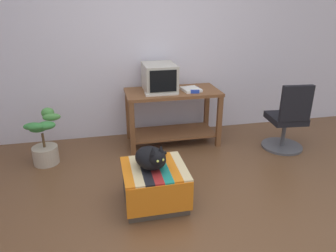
{
  "coord_description": "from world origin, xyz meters",
  "views": [
    {
      "loc": [
        -0.69,
        -2.23,
        1.83
      ],
      "look_at": [
        -0.0,
        0.85,
        0.55
      ],
      "focal_mm": 33.66,
      "sensor_mm": 36.0,
      "label": 1
    }
  ],
  "objects_px": {
    "desk": "(172,108)",
    "office_chair": "(288,122)",
    "keyboard": "(161,93)",
    "cat": "(152,158)",
    "ottoman_with_blanket": "(155,185)",
    "tv_monitor": "(159,78)",
    "stapler": "(195,92)",
    "potted_plant": "(44,143)",
    "book": "(191,89)"
  },
  "relations": [
    {
      "from": "desk",
      "to": "office_chair",
      "type": "distance_m",
      "value": 1.47
    },
    {
      "from": "book",
      "to": "stapler",
      "type": "distance_m",
      "value": 0.12
    },
    {
      "from": "cat",
      "to": "stapler",
      "type": "bearing_deg",
      "value": 39.81
    },
    {
      "from": "desk",
      "to": "book",
      "type": "distance_m",
      "value": 0.35
    },
    {
      "from": "keyboard",
      "to": "potted_plant",
      "type": "height_order",
      "value": "keyboard"
    },
    {
      "from": "potted_plant",
      "to": "office_chair",
      "type": "height_order",
      "value": "office_chair"
    },
    {
      "from": "office_chair",
      "to": "desk",
      "type": "bearing_deg",
      "value": -15.92
    },
    {
      "from": "book",
      "to": "potted_plant",
      "type": "height_order",
      "value": "book"
    },
    {
      "from": "book",
      "to": "ottoman_with_blanket",
      "type": "bearing_deg",
      "value": -127.45
    },
    {
      "from": "ottoman_with_blanket",
      "to": "tv_monitor",
      "type": "bearing_deg",
      "value": 76.86
    },
    {
      "from": "desk",
      "to": "cat",
      "type": "bearing_deg",
      "value": -110.92
    },
    {
      "from": "office_chair",
      "to": "ottoman_with_blanket",
      "type": "bearing_deg",
      "value": 28.4
    },
    {
      "from": "keyboard",
      "to": "ottoman_with_blanket",
      "type": "bearing_deg",
      "value": -103.44
    },
    {
      "from": "cat",
      "to": "office_chair",
      "type": "xyz_separation_m",
      "value": [
        1.87,
        0.77,
        -0.1
      ]
    },
    {
      "from": "keyboard",
      "to": "potted_plant",
      "type": "xyz_separation_m",
      "value": [
        -1.42,
        -0.13,
        -0.47
      ]
    },
    {
      "from": "ottoman_with_blanket",
      "to": "office_chair",
      "type": "distance_m",
      "value": 2.02
    },
    {
      "from": "tv_monitor",
      "to": "keyboard",
      "type": "distance_m",
      "value": 0.25
    },
    {
      "from": "cat",
      "to": "potted_plant",
      "type": "xyz_separation_m",
      "value": [
        -1.1,
        1.05,
        -0.22
      ]
    },
    {
      "from": "desk",
      "to": "ottoman_with_blanket",
      "type": "relative_size",
      "value": 2.06
    },
    {
      "from": "keyboard",
      "to": "office_chair",
      "type": "bearing_deg",
      "value": -13.79
    },
    {
      "from": "ottoman_with_blanket",
      "to": "cat",
      "type": "distance_m",
      "value": 0.29
    },
    {
      "from": "book",
      "to": "desk",
      "type": "bearing_deg",
      "value": 161.08
    },
    {
      "from": "tv_monitor",
      "to": "ottoman_with_blanket",
      "type": "height_order",
      "value": "tv_monitor"
    },
    {
      "from": "ottoman_with_blanket",
      "to": "stapler",
      "type": "xyz_separation_m",
      "value": [
        0.73,
        1.15,
        0.55
      ]
    },
    {
      "from": "tv_monitor",
      "to": "office_chair",
      "type": "bearing_deg",
      "value": -21.28
    },
    {
      "from": "cat",
      "to": "potted_plant",
      "type": "relative_size",
      "value": 0.66
    },
    {
      "from": "cat",
      "to": "potted_plant",
      "type": "bearing_deg",
      "value": 119.24
    },
    {
      "from": "office_chair",
      "to": "stapler",
      "type": "bearing_deg",
      "value": -12.75
    },
    {
      "from": "potted_plant",
      "to": "stapler",
      "type": "relative_size",
      "value": 5.93
    },
    {
      "from": "cat",
      "to": "office_chair",
      "type": "height_order",
      "value": "office_chair"
    },
    {
      "from": "keyboard",
      "to": "cat",
      "type": "height_order",
      "value": "keyboard"
    },
    {
      "from": "office_chair",
      "to": "tv_monitor",
      "type": "bearing_deg",
      "value": -15.81
    },
    {
      "from": "book",
      "to": "ottoman_with_blanket",
      "type": "height_order",
      "value": "book"
    },
    {
      "from": "book",
      "to": "office_chair",
      "type": "relative_size",
      "value": 0.28
    },
    {
      "from": "tv_monitor",
      "to": "ottoman_with_blanket",
      "type": "relative_size",
      "value": 0.86
    },
    {
      "from": "keyboard",
      "to": "stapler",
      "type": "height_order",
      "value": "stapler"
    },
    {
      "from": "book",
      "to": "cat",
      "type": "bearing_deg",
      "value": -128.33
    },
    {
      "from": "tv_monitor",
      "to": "keyboard",
      "type": "height_order",
      "value": "tv_monitor"
    },
    {
      "from": "cat",
      "to": "office_chair",
      "type": "bearing_deg",
      "value": 5.56
    },
    {
      "from": "tv_monitor",
      "to": "cat",
      "type": "distance_m",
      "value": 1.47
    },
    {
      "from": "tv_monitor",
      "to": "potted_plant",
      "type": "distance_m",
      "value": 1.6
    },
    {
      "from": "desk",
      "to": "stapler",
      "type": "xyz_separation_m",
      "value": [
        0.25,
        -0.17,
        0.26
      ]
    },
    {
      "from": "desk",
      "to": "office_chair",
      "type": "bearing_deg",
      "value": -21.39
    },
    {
      "from": "tv_monitor",
      "to": "book",
      "type": "relative_size",
      "value": 2.02
    },
    {
      "from": "ottoman_with_blanket",
      "to": "cat",
      "type": "height_order",
      "value": "cat"
    },
    {
      "from": "ottoman_with_blanket",
      "to": "office_chair",
      "type": "height_order",
      "value": "office_chair"
    },
    {
      "from": "desk",
      "to": "ottoman_with_blanket",
      "type": "bearing_deg",
      "value": -109.98
    },
    {
      "from": "tv_monitor",
      "to": "book",
      "type": "xyz_separation_m",
      "value": [
        0.39,
        -0.1,
        -0.15
      ]
    },
    {
      "from": "book",
      "to": "stapler",
      "type": "bearing_deg",
      "value": -90.93
    },
    {
      "from": "tv_monitor",
      "to": "cat",
      "type": "relative_size",
      "value": 1.16
    }
  ]
}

